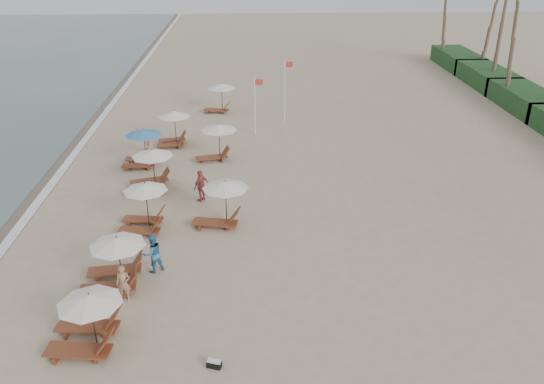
{
  "coord_description": "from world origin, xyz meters",
  "views": [
    {
      "loc": [
        -0.17,
        -18.85,
        12.77
      ],
      "look_at": [
        1.0,
        5.01,
        1.3
      ],
      "focal_mm": 35.78,
      "sensor_mm": 36.0,
      "label": 1
    }
  ],
  "objects_px": {
    "lounger_station_1": "(113,264)",
    "lounger_station_4": "(141,148)",
    "lounger_station_3": "(149,171)",
    "lounger_station_5": "(172,128)",
    "lounger_station_2": "(142,208)",
    "inland_station_2": "(219,95)",
    "beachgoer_far_b": "(149,142)",
    "duffel_bag": "(214,364)",
    "lounger_station_0": "(84,322)",
    "beachgoer_far_a": "(201,186)",
    "beachgoer_mid_a": "(153,253)",
    "inland_station_0": "(220,202)",
    "inland_station_1": "(216,139)",
    "beachgoer_near": "(123,283)",
    "flag_pole_near": "(255,103)"
  },
  "relations": [
    {
      "from": "lounger_station_2",
      "to": "lounger_station_5",
      "type": "distance_m",
      "value": 11.29
    },
    {
      "from": "lounger_station_1",
      "to": "lounger_station_3",
      "type": "relative_size",
      "value": 1.0
    },
    {
      "from": "beachgoer_mid_a",
      "to": "beachgoer_far_a",
      "type": "relative_size",
      "value": 1.0
    },
    {
      "from": "lounger_station_1",
      "to": "lounger_station_5",
      "type": "distance_m",
      "value": 15.77
    },
    {
      "from": "inland_station_0",
      "to": "beachgoer_near",
      "type": "distance_m",
      "value": 6.7
    },
    {
      "from": "lounger_station_3",
      "to": "flag_pole_near",
      "type": "bearing_deg",
      "value": 55.88
    },
    {
      "from": "lounger_station_0",
      "to": "inland_station_0",
      "type": "height_order",
      "value": "inland_station_0"
    },
    {
      "from": "lounger_station_0",
      "to": "beachgoer_far_a",
      "type": "height_order",
      "value": "lounger_station_0"
    },
    {
      "from": "inland_station_2",
      "to": "beachgoer_far_a",
      "type": "relative_size",
      "value": 1.55
    },
    {
      "from": "lounger_station_2",
      "to": "beachgoer_near",
      "type": "relative_size",
      "value": 1.65
    },
    {
      "from": "beachgoer_far_b",
      "to": "duffel_bag",
      "type": "distance_m",
      "value": 19.73
    },
    {
      "from": "inland_station_1",
      "to": "beachgoer_near",
      "type": "bearing_deg",
      "value": -101.56
    },
    {
      "from": "lounger_station_4",
      "to": "beachgoer_far_b",
      "type": "bearing_deg",
      "value": 85.55
    },
    {
      "from": "beachgoer_far_a",
      "to": "lounger_station_5",
      "type": "bearing_deg",
      "value": -124.37
    },
    {
      "from": "duffel_bag",
      "to": "inland_station_2",
      "type": "bearing_deg",
      "value": 91.76
    },
    {
      "from": "lounger_station_4",
      "to": "lounger_station_5",
      "type": "relative_size",
      "value": 1.07
    },
    {
      "from": "lounger_station_4",
      "to": "beachgoer_far_b",
      "type": "distance_m",
      "value": 1.98
    },
    {
      "from": "lounger_station_0",
      "to": "lounger_station_2",
      "type": "xyz_separation_m",
      "value": [
        0.64,
        7.97,
        0.18
      ]
    },
    {
      "from": "inland_station_1",
      "to": "inland_station_2",
      "type": "bearing_deg",
      "value": 90.91
    },
    {
      "from": "beachgoer_far_a",
      "to": "flag_pole_near",
      "type": "xyz_separation_m",
      "value": [
        3.07,
        10.31,
        1.41
      ]
    },
    {
      "from": "lounger_station_0",
      "to": "lounger_station_3",
      "type": "height_order",
      "value": "lounger_station_3"
    },
    {
      "from": "lounger_station_1",
      "to": "lounger_station_4",
      "type": "bearing_deg",
      "value": 94.36
    },
    {
      "from": "lounger_station_3",
      "to": "lounger_station_5",
      "type": "height_order",
      "value": "lounger_station_5"
    },
    {
      "from": "lounger_station_2",
      "to": "duffel_bag",
      "type": "xyz_separation_m",
      "value": [
        3.74,
        -9.26,
        -0.99
      ]
    },
    {
      "from": "beachgoer_far_b",
      "to": "lounger_station_1",
      "type": "bearing_deg",
      "value": -147.98
    },
    {
      "from": "lounger_station_1",
      "to": "flag_pole_near",
      "type": "distance_m",
      "value": 18.75
    },
    {
      "from": "beachgoer_mid_a",
      "to": "duffel_bag",
      "type": "distance_m",
      "value": 6.37
    },
    {
      "from": "beachgoer_far_a",
      "to": "beachgoer_far_b",
      "type": "distance_m",
      "value": 7.85
    },
    {
      "from": "lounger_station_3",
      "to": "lounger_station_5",
      "type": "xyz_separation_m",
      "value": [
        0.46,
        6.85,
        0.13
      ]
    },
    {
      "from": "lounger_station_3",
      "to": "flag_pole_near",
      "type": "relative_size",
      "value": 0.67
    },
    {
      "from": "lounger_station_3",
      "to": "inland_station_2",
      "type": "bearing_deg",
      "value": 76.96
    },
    {
      "from": "duffel_bag",
      "to": "lounger_station_2",
      "type": "bearing_deg",
      "value": 112.02
    },
    {
      "from": "lounger_station_4",
      "to": "inland_station_2",
      "type": "distance_m",
      "value": 11.46
    },
    {
      "from": "lounger_station_4",
      "to": "lounger_station_1",
      "type": "bearing_deg",
      "value": -85.64
    },
    {
      "from": "lounger_station_1",
      "to": "lounger_station_4",
      "type": "distance_m",
      "value": 12.39
    },
    {
      "from": "inland_station_0",
      "to": "beachgoer_near",
      "type": "height_order",
      "value": "inland_station_0"
    },
    {
      "from": "inland_station_2",
      "to": "beachgoer_mid_a",
      "type": "distance_m",
      "value": 22.17
    },
    {
      "from": "lounger_station_2",
      "to": "inland_station_2",
      "type": "xyz_separation_m",
      "value": [
        2.89,
        18.52,
        0.27
      ]
    },
    {
      "from": "inland_station_1",
      "to": "lounger_station_3",
      "type": "bearing_deg",
      "value": -129.23
    },
    {
      "from": "lounger_station_3",
      "to": "lounger_station_4",
      "type": "height_order",
      "value": "lounger_station_3"
    },
    {
      "from": "beachgoer_near",
      "to": "beachgoer_far_b",
      "type": "bearing_deg",
      "value": 96.12
    },
    {
      "from": "inland_station_1",
      "to": "beachgoer_mid_a",
      "type": "bearing_deg",
      "value": -99.58
    },
    {
      "from": "beachgoer_mid_a",
      "to": "beachgoer_far_b",
      "type": "relative_size",
      "value": 1.09
    },
    {
      "from": "inland_station_1",
      "to": "flag_pole_near",
      "type": "bearing_deg",
      "value": 61.12
    },
    {
      "from": "lounger_station_4",
      "to": "inland_station_0",
      "type": "relative_size",
      "value": 0.89
    },
    {
      "from": "lounger_station_4",
      "to": "inland_station_1",
      "type": "bearing_deg",
      "value": 9.51
    },
    {
      "from": "lounger_station_5",
      "to": "inland_station_1",
      "type": "xyz_separation_m",
      "value": [
        2.95,
        -2.66,
        0.15
      ]
    },
    {
      "from": "inland_station_2",
      "to": "beachgoer_far_a",
      "type": "xyz_separation_m",
      "value": [
        -0.36,
        -15.58,
        -0.53
      ]
    },
    {
      "from": "inland_station_0",
      "to": "beachgoer_mid_a",
      "type": "distance_m",
      "value": 4.63
    },
    {
      "from": "lounger_station_1",
      "to": "lounger_station_0",
      "type": "bearing_deg",
      "value": -93.41
    }
  ]
}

